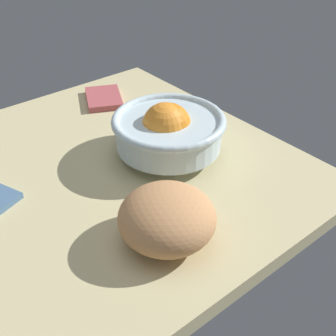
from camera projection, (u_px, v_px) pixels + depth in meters
ground_plane at (107, 173)px, 85.51cm from camera, size 71.43×66.95×3.00cm
fruit_bowl at (168, 130)px, 85.06cm from camera, size 21.88×21.88×11.13cm
bread_loaf at (167, 218)px, 66.36cm from camera, size 20.95×20.94×8.56cm
napkin_spare at (104, 98)px, 107.20cm from camera, size 13.89×12.34×1.42cm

